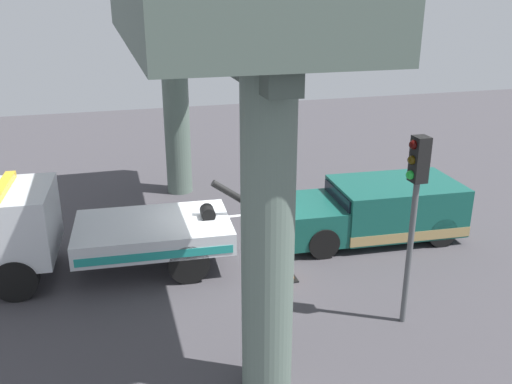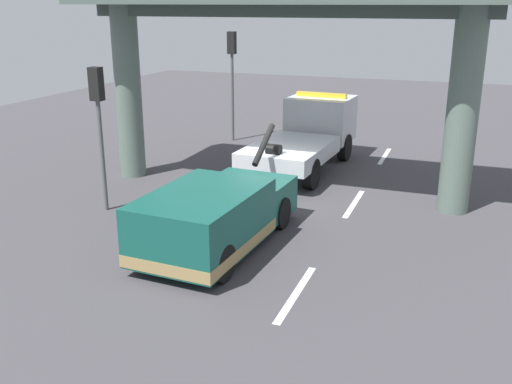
% 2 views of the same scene
% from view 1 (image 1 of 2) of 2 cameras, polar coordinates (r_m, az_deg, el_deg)
% --- Properties ---
extents(ground_plane, '(60.00, 40.00, 0.10)m').
position_cam_1_polar(ground_plane, '(14.77, -3.39, -6.70)').
color(ground_plane, '#423F44').
extents(lane_stripe_west, '(2.60, 0.16, 0.01)m').
position_cam_1_polar(lane_stripe_west, '(18.90, 12.92, -0.83)').
color(lane_stripe_west, silver).
rests_on(lane_stripe_west, ground).
extents(lane_stripe_mid, '(2.60, 0.16, 0.01)m').
position_cam_1_polar(lane_stripe_mid, '(16.99, -5.24, -2.82)').
color(lane_stripe_mid, silver).
rests_on(lane_stripe_mid, ground).
extents(tow_truck_white, '(7.31, 2.75, 2.46)m').
position_cam_1_polar(tow_truck_white, '(14.06, -18.58, -3.60)').
color(tow_truck_white, silver).
rests_on(tow_truck_white, ground).
extents(towed_van_green, '(5.32, 2.49, 1.58)m').
position_cam_1_polar(towed_van_green, '(15.84, 12.32, -1.93)').
color(towed_van_green, '#145147').
rests_on(towed_van_green, ground).
extents(overpass_structure, '(3.60, 12.54, 6.61)m').
position_cam_1_polar(overpass_structure, '(13.13, -5.62, 15.58)').
color(overpass_structure, '#596B60').
rests_on(overpass_structure, ground).
extents(traffic_light_near, '(0.39, 0.32, 4.05)m').
position_cam_1_polar(traffic_light_near, '(11.12, 16.23, 0.12)').
color(traffic_light_near, '#515456').
rests_on(traffic_light_near, ground).
extents(traffic_cone_orange, '(0.60, 0.60, 0.72)m').
position_cam_1_polar(traffic_cone_orange, '(13.45, 2.90, -7.68)').
color(traffic_cone_orange, orange).
rests_on(traffic_cone_orange, ground).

